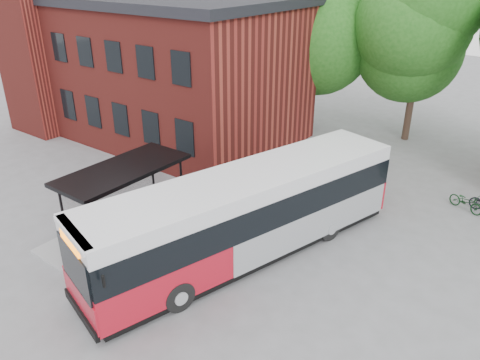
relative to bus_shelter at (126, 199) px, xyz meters
The scene contains 7 objects.
ground 4.83m from the bus_shelter, 12.53° to the left, with size 100.00×100.00×0.00m, color slate.
station_building 13.42m from the bus_shelter, 130.36° to the left, with size 18.40×10.40×8.50m, color maroon, non-canonical shape.
bus_shelter is the anchor object (origin of this frame).
tree_0 17.54m from the bus_shelter, 95.04° to the left, with size 7.92×7.92×11.00m, color #1E5817, non-canonical shape.
tree_1 19.19m from the bus_shelter, 73.01° to the left, with size 7.92×7.92×10.40m, color #1E5817, non-canonical shape.
city_bus 5.28m from the bus_shelter, 17.83° to the left, with size 2.82×13.21×3.36m, color red, non-canonical shape.
bicycle_0 15.09m from the bus_shelter, 43.52° to the left, with size 0.58×1.66×0.87m, color #123918.
Camera 1 is at (9.48, -11.79, 10.39)m, focal length 35.00 mm.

